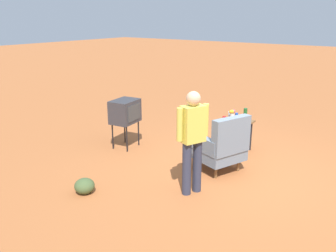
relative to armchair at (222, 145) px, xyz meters
name	(u,v)px	position (x,y,z in m)	size (l,w,h in m)	color
ground_plane	(228,171)	(-0.10, 0.10, -0.50)	(60.00, 60.00, 0.00)	#AD6033
armchair	(222,145)	(0.00, 0.00, 0.00)	(0.98, 0.99, 1.06)	brown
side_table	(237,126)	(-1.08, -0.22, 0.05)	(0.56, 0.56, 0.64)	black
tv_on_stand	(125,112)	(0.07, -2.23, 0.28)	(0.65, 0.52, 1.03)	black
person_standing	(193,137)	(0.99, 0.00, 0.44)	(0.53, 0.34, 1.64)	#2D3347
soda_can_blue	(237,116)	(-1.25, -0.32, 0.21)	(0.07, 0.07, 0.12)	blue
soda_can_red	(224,119)	(-0.88, -0.42, 0.21)	(0.07, 0.07, 0.12)	red
bottle_short_clear	(230,116)	(-1.00, -0.36, 0.25)	(0.06, 0.06, 0.20)	silver
bottle_wine_green	(245,116)	(-0.99, -0.02, 0.31)	(0.07, 0.07, 0.32)	#1E5623
flower_vase	(232,116)	(-0.93, -0.27, 0.29)	(0.15, 0.09, 0.27)	silver
shrub_far	(85,186)	(2.01, -1.36, -0.37)	(0.32, 0.32, 0.25)	#475B33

